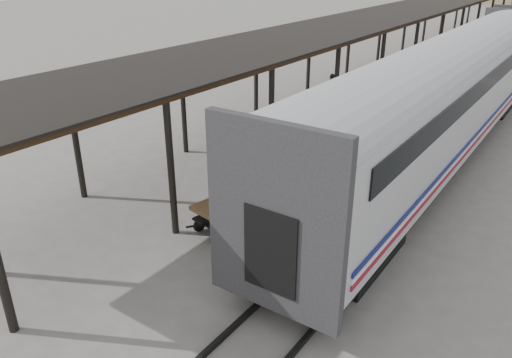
{
  "coord_description": "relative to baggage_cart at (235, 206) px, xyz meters",
  "views": [
    {
      "loc": [
        7.66,
        -10.94,
        7.32
      ],
      "look_at": [
        0.57,
        -0.71,
        1.7
      ],
      "focal_mm": 35.0,
      "sensor_mm": 36.0,
      "label": 1
    }
  ],
  "objects": [
    {
      "name": "suitcase_stack",
      "position": [
        -0.07,
        0.38,
        0.42
      ],
      "size": [
        1.41,
        1.12,
        0.59
      ],
      "rotation": [
        0.0,
        0.0,
        -0.17
      ],
      "color": "#37383A",
      "rests_on": "baggage_cart"
    },
    {
      "name": "ground",
      "position": [
        0.17,
        0.7,
        -0.65
      ],
      "size": [
        160.0,
        160.0,
        0.0
      ],
      "primitive_type": "plane",
      "color": "slate",
      "rests_on": "ground"
    },
    {
      "name": "canopy",
      "position": [
        -3.23,
        24.7,
        3.36
      ],
      "size": [
        4.9,
        64.3,
        4.15
      ],
      "color": "#422B19",
      "rests_on": "ground"
    },
    {
      "name": "porter",
      "position": [
        0.25,
        -0.65,
        1.18
      ],
      "size": [
        0.75,
        0.85,
        1.94
      ],
      "primitive_type": "imported",
      "rotation": [
        0.0,
        0.0,
        1.06
      ],
      "color": "navy",
      "rests_on": "baggage_cart"
    },
    {
      "name": "luggage_tug",
      "position": [
        -2.67,
        21.16,
        -0.03
      ],
      "size": [
        1.22,
        1.68,
        1.34
      ],
      "rotation": [
        0.0,
        0.0,
        -0.21
      ],
      "color": "maroon",
      "rests_on": "ground"
    },
    {
      "name": "pedestrian",
      "position": [
        -3.59,
        13.25,
        0.19
      ],
      "size": [
        1.05,
        0.66,
        1.67
      ],
      "primitive_type": "imported",
      "rotation": [
        0.0,
        0.0,
        2.87
      ],
      "color": "black",
      "rests_on": "ground"
    },
    {
      "name": "baggage_cart",
      "position": [
        0.0,
        0.0,
        0.0
      ],
      "size": [
        1.64,
        2.58,
        0.86
      ],
      "rotation": [
        0.0,
        0.0,
        -0.17
      ],
      "color": "brown",
      "rests_on": "ground"
    }
  ]
}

